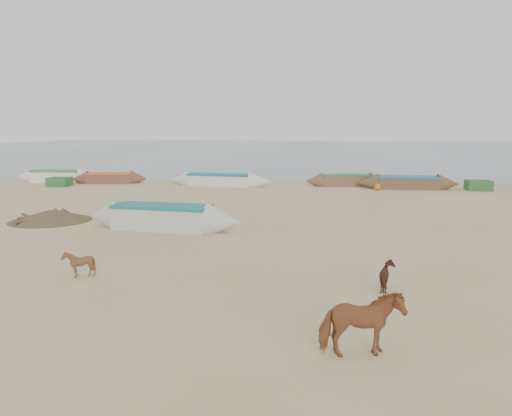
% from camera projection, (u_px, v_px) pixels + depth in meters
% --- Properties ---
extents(ground, '(140.00, 140.00, 0.00)m').
position_uv_depth(ground, '(239.00, 262.00, 14.85)').
color(ground, tan).
rests_on(ground, ground).
extents(sea, '(160.00, 160.00, 0.00)m').
position_uv_depth(sea, '(307.00, 149.00, 95.18)').
color(sea, slate).
rests_on(sea, ground).
extents(cow_adult, '(1.54, 0.97, 1.20)m').
position_uv_depth(cow_adult, '(361.00, 324.00, 8.64)').
color(cow_adult, brown).
rests_on(cow_adult, ground).
extents(calf_front, '(0.78, 0.72, 0.75)m').
position_uv_depth(calf_front, '(79.00, 264.00, 13.30)').
color(calf_front, brown).
rests_on(calf_front, ground).
extents(calf_right, '(0.79, 0.86, 0.72)m').
position_uv_depth(calf_right, '(389.00, 277.00, 12.20)').
color(calf_right, '#502C1A').
rests_on(calf_right, ground).
extents(near_canoe, '(6.63, 2.16, 0.97)m').
position_uv_depth(near_canoe, '(162.00, 217.00, 19.62)').
color(near_canoe, beige).
rests_on(near_canoe, ground).
extents(debris_pile, '(4.17, 4.17, 0.48)m').
position_uv_depth(debris_pile, '(50.00, 215.00, 21.45)').
color(debris_pile, brown).
rests_on(debris_pile, ground).
extents(waterline_canoes, '(57.24, 4.44, 0.89)m').
position_uv_depth(waterline_canoes, '(262.00, 180.00, 34.52)').
color(waterline_canoes, brown).
rests_on(waterline_canoes, ground).
extents(beach_clutter, '(44.00, 4.98, 0.64)m').
position_uv_depth(beach_clutter, '(324.00, 182.00, 33.82)').
color(beach_clutter, '#2A5E2E').
rests_on(beach_clutter, ground).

